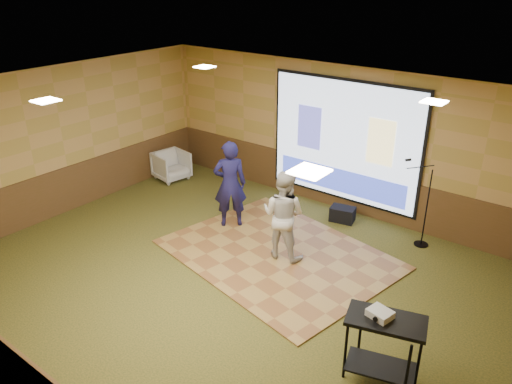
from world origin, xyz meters
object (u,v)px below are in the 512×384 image
Objects in this scene: projector at (380,314)px; mic_stand at (422,220)px; player_left at (230,184)px; duffel_bag at (342,214)px; projector_screen at (343,142)px; player_right at (283,215)px; banquet_chair at (171,166)px; dance_floor at (278,254)px; av_table at (384,339)px.

mic_stand reaches higher than projector.
player_left reaches higher than duffel_bag.
projector is (2.70, -4.03, -0.46)m from projector_screen.
player_right is (1.48, -0.34, -0.06)m from player_left.
player_left is at bearing -137.42° from duffel_bag.
projector_screen is at bearing 125.86° from duffel_bag.
banquet_chair is at bearing -165.54° from projector_screen.
projector_screen reaches higher than banquet_chair.
banquet_chair is at bearing -159.90° from mic_stand.
projector_screen is 2.07× the size of player_right.
projector_screen reaches higher than player_left.
duffel_bag reaches higher than dance_floor.
projector is (4.03, -2.04, 0.12)m from player_left.
dance_floor is 3.93× the size of av_table.
mic_stand reaches higher than av_table.
mic_stand is at bearing 103.71° from av_table.
player_right is at bearing -86.06° from projector_screen.
projector_screen is at bearing -167.75° from player_left.
player_left reaches higher than player_right.
player_right is 1.66× the size of av_table.
mic_stand is at bearing -12.63° from projector_screen.
banquet_chair is at bearing 156.23° from av_table.
projector_screen is at bearing -64.92° from banquet_chair.
projector is at bearing -56.42° from duffel_bag.
mic_stand reaches higher than dance_floor.
projector reaches higher than duffel_bag.
mic_stand is (1.91, -0.43, -0.98)m from projector_screen.
projector_screen is 6.97× the size of duffel_bag.
mic_stand is (-0.79, 3.60, -0.52)m from projector.
player_right is 0.99× the size of mic_stand.
av_table is 3.70m from mic_stand.
dance_floor is at bearing -119.69° from mic_stand.
player_left is 3.61m from mic_stand.
banquet_chair is (-5.91, -0.60, -0.15)m from mic_stand.
projector_screen is 2.76m from dance_floor.
projector is 4.36m from duffel_bag.
dance_floor is at bearing -97.18° from banquet_chair.
player_left is 1.07× the size of mic_stand.
projector_screen reaches higher than player_right.
projector_screen is at bearing 136.31° from projector.
player_right is 2.14× the size of banquet_chair.
dance_floor is at bearing -98.23° from duffel_bag.
player_right reaches higher than duffel_bag.
mic_stand is (3.23, 1.57, -0.40)m from player_left.
av_table is at bearing -55.28° from projector_screen.
player_right is (0.09, 0.00, 0.82)m from dance_floor.
player_left is 4.51m from projector.
player_left is (-1.39, 0.34, 0.88)m from dance_floor.
av_table is at bearing -62.02° from mic_stand.
mic_stand is at bearing 161.66° from player_left.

